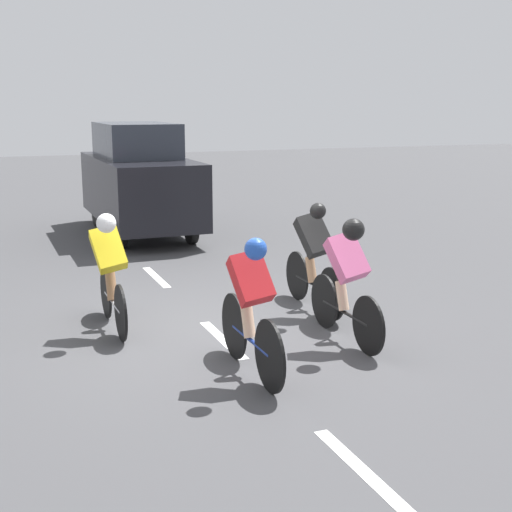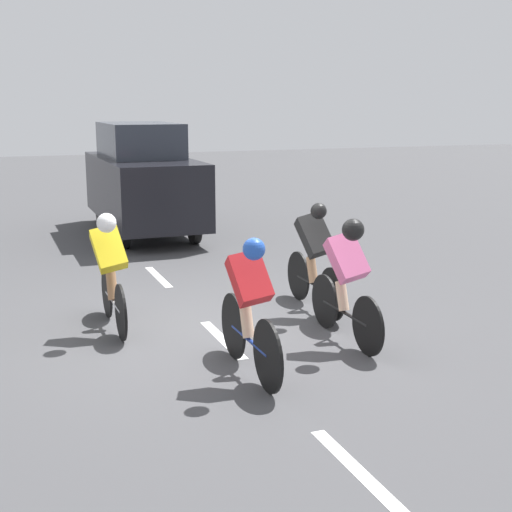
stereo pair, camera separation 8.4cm
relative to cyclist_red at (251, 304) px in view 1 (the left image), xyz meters
name	(u,v)px [view 1 (the left image)]	position (x,y,z in m)	size (l,w,h in m)	color
ground_plane	(215,332)	(-0.10, -1.47, -0.75)	(60.00, 60.00, 0.00)	#424244
lane_stripe_near	(363,471)	(-0.10, 2.04, -0.75)	(0.12, 1.40, 0.01)	white
lane_stripe_mid	(223,339)	(-0.10, -1.16, -0.75)	(0.12, 1.40, 0.01)	white
lane_stripe_far	(156,277)	(-0.10, -4.36, -0.75)	(0.12, 1.40, 0.01)	white
cyclist_red	(251,304)	(0.00, 0.00, 0.00)	(0.39, 1.68, 1.45)	black
cyclist_pink	(347,275)	(-1.35, -0.55, 0.04)	(0.42, 1.69, 1.46)	black
cyclist_yellow	(110,268)	(1.02, -1.96, 0.02)	(0.41, 1.62, 1.45)	black
cyclist_black	(314,254)	(-1.57, -1.83, 0.01)	(0.43, 1.69, 1.46)	black
support_car	(139,180)	(-0.70, -8.16, 0.37)	(1.70, 4.35, 2.25)	black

